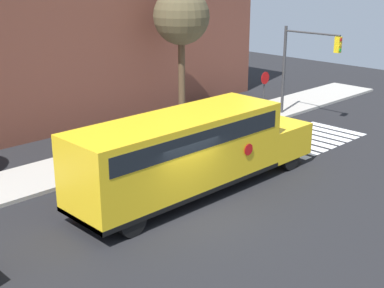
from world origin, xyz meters
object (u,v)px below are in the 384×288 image
(stop_sign, at_px, (264,89))
(traffic_light, at_px, (302,59))
(tree_far_sidewalk, at_px, (181,18))
(school_bus, at_px, (189,149))

(stop_sign, relative_size, traffic_light, 0.54)
(traffic_light, relative_size, tree_far_sidewalk, 0.71)
(stop_sign, height_order, traffic_light, traffic_light)
(school_bus, bearing_deg, stop_sign, 23.78)
(stop_sign, relative_size, tree_far_sidewalk, 0.38)
(tree_far_sidewalk, bearing_deg, traffic_light, -42.93)
(school_bus, height_order, tree_far_sidewalk, tree_far_sidewalk)
(school_bus, height_order, traffic_light, traffic_light)
(stop_sign, height_order, tree_far_sidewalk, tree_far_sidewalk)
(school_bus, distance_m, tree_far_sidewalk, 10.81)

